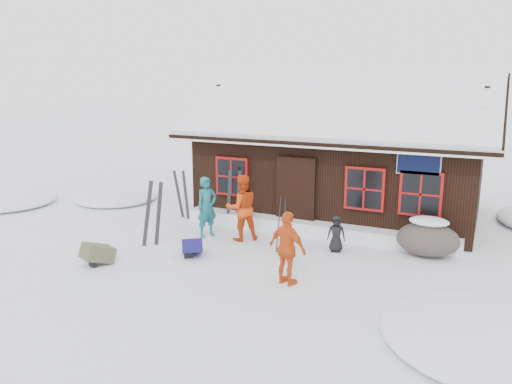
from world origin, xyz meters
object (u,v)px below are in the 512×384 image
skier_crouched (336,234)px  backpack_blue (192,249)px  skier_teal (207,207)px  ski_pair_left (153,214)px  backpack_olive (98,257)px  boulder (428,238)px  skier_orange_left (242,208)px  ski_poles (282,225)px  skier_orange_right (288,248)px

skier_crouched → backpack_blue: size_ratio=1.46×
skier_teal → ski_pair_left: size_ratio=0.94×
ski_pair_left → backpack_olive: bearing=-122.6°
skier_teal → backpack_olive: (-1.20, -2.85, -0.64)m
skier_teal → boulder: (5.52, 0.96, -0.38)m
skier_orange_left → ski_poles: skier_orange_left is taller
skier_crouched → ski_pair_left: bearing=-172.7°
boulder → ski_poles: (-3.24, -1.28, 0.25)m
skier_orange_left → skier_orange_right: skier_orange_left is taller
skier_orange_left → ski_pair_left: (-1.81, -1.36, -0.06)m
ski_poles → backpack_blue: bearing=-148.1°
skier_orange_left → skier_orange_right: 3.08m
skier_crouched → backpack_olive: bearing=-158.2°
boulder → ski_poles: ski_poles is taller
skier_orange_left → backpack_olive: bearing=11.9°
skier_crouched → boulder: skier_crouched is taller
skier_teal → skier_orange_right: skier_teal is taller
backpack_olive → skier_orange_left: bearing=76.9°
skier_orange_right → backpack_olive: bearing=27.8°
ski_pair_left → ski_poles: size_ratio=1.20×
skier_teal → ski_pair_left: (-0.84, -1.23, 0.00)m
boulder → skier_teal: bearing=-170.2°
boulder → backpack_blue: (-5.08, -2.42, -0.27)m
boulder → skier_orange_left: bearing=-169.7°
ski_poles → backpack_olive: size_ratio=2.20×
skier_orange_right → boulder: 3.87m
ski_pair_left → backpack_olive: size_ratio=2.63×
ski_pair_left → skier_orange_left: bearing=16.9°
backpack_blue → boulder: bearing=-9.8°
backpack_olive → ski_poles: bearing=58.9°
backpack_blue → ski_pair_left: bearing=134.2°
skier_orange_left → boulder: size_ratio=1.19×
skier_teal → ski_pair_left: 1.49m
skier_teal → backpack_olive: skier_teal is taller
skier_orange_left → skier_orange_right: bearing=92.4°
skier_teal → skier_orange_right: (3.13, -2.06, -0.04)m
backpack_blue → skier_teal: bearing=71.6°
boulder → backpack_olive: size_ratio=2.24×
skier_orange_left → backpack_olive: 3.76m
ski_pair_left → ski_poles: (3.12, 0.90, -0.13)m
skier_orange_right → skier_crouched: skier_orange_right is taller
ski_poles → backpack_olive: bearing=-144.0°
skier_crouched → skier_teal: bearing=172.7°
ski_poles → skier_orange_left: bearing=160.8°
ski_pair_left → backpack_blue: size_ratio=2.79×
ski_poles → skier_crouched: bearing=27.7°
skier_teal → boulder: 5.62m
backpack_blue → skier_orange_left: bearing=36.6°
boulder → backpack_blue: 5.63m
backpack_blue → backpack_olive: (-1.65, -1.39, 0.01)m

